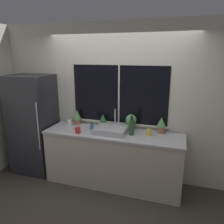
{
  "coord_description": "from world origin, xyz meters",
  "views": [
    {
      "loc": [
        1.01,
        -2.9,
        2.18
      ],
      "look_at": [
        -0.02,
        0.3,
        1.28
      ],
      "focal_mm": 35.0,
      "sensor_mm": 36.0,
      "label": 1
    }
  ],
  "objects_px": {
    "refrigerator": "(34,124)",
    "mug_yellow": "(149,132)",
    "potted_plant_far_left": "(77,117)",
    "mug_red": "(78,130)",
    "soap_bottle": "(92,127)",
    "sink": "(111,130)",
    "potted_plant_center_left": "(103,120)",
    "potted_plant_far_right": "(161,125)",
    "bottle_tall": "(132,127)",
    "mug_white": "(69,123)",
    "potted_plant_center_right": "(131,121)"
  },
  "relations": [
    {
      "from": "potted_plant_far_left",
      "to": "potted_plant_center_right",
      "type": "xyz_separation_m",
      "value": [
        1.01,
        0.0,
        0.02
      ]
    },
    {
      "from": "potted_plant_center_right",
      "to": "potted_plant_center_left",
      "type": "bearing_deg",
      "value": 180.0
    },
    {
      "from": "potted_plant_far_left",
      "to": "bottle_tall",
      "type": "height_order",
      "value": "bottle_tall"
    },
    {
      "from": "soap_bottle",
      "to": "bottle_tall",
      "type": "xyz_separation_m",
      "value": [
        0.69,
        -0.01,
        0.07
      ]
    },
    {
      "from": "potted_plant_far_left",
      "to": "mug_yellow",
      "type": "bearing_deg",
      "value": -7.49
    },
    {
      "from": "bottle_tall",
      "to": "sink",
      "type": "bearing_deg",
      "value": -179.44
    },
    {
      "from": "sink",
      "to": "bottle_tall",
      "type": "bearing_deg",
      "value": 0.56
    },
    {
      "from": "potted_plant_center_right",
      "to": "mug_white",
      "type": "height_order",
      "value": "potted_plant_center_right"
    },
    {
      "from": "sink",
      "to": "potted_plant_far_right",
      "type": "height_order",
      "value": "sink"
    },
    {
      "from": "potted_plant_center_right",
      "to": "soap_bottle",
      "type": "distance_m",
      "value": 0.67
    },
    {
      "from": "mug_yellow",
      "to": "refrigerator",
      "type": "bearing_deg",
      "value": -179.68
    },
    {
      "from": "potted_plant_far_left",
      "to": "mug_white",
      "type": "relative_size",
      "value": 2.97
    },
    {
      "from": "mug_yellow",
      "to": "soap_bottle",
      "type": "bearing_deg",
      "value": -177.4
    },
    {
      "from": "soap_bottle",
      "to": "sink",
      "type": "bearing_deg",
      "value": -2.54
    },
    {
      "from": "potted_plant_far_right",
      "to": "bottle_tall",
      "type": "xyz_separation_m",
      "value": [
        -0.44,
        -0.23,
        -0.01
      ]
    },
    {
      "from": "refrigerator",
      "to": "mug_yellow",
      "type": "bearing_deg",
      "value": 0.32
    },
    {
      "from": "refrigerator",
      "to": "soap_bottle",
      "type": "bearing_deg",
      "value": -1.53
    },
    {
      "from": "soap_bottle",
      "to": "mug_white",
      "type": "distance_m",
      "value": 0.52
    },
    {
      "from": "refrigerator",
      "to": "potted_plant_far_left",
      "type": "relative_size",
      "value": 6.89
    },
    {
      "from": "soap_bottle",
      "to": "bottle_tall",
      "type": "bearing_deg",
      "value": -0.99
    },
    {
      "from": "mug_white",
      "to": "mug_yellow",
      "type": "distance_m",
      "value": 1.45
    },
    {
      "from": "potted_plant_center_right",
      "to": "refrigerator",
      "type": "bearing_deg",
      "value": -174.07
    },
    {
      "from": "refrigerator",
      "to": "bottle_tall",
      "type": "xyz_separation_m",
      "value": [
        1.87,
        -0.04,
        0.15
      ]
    },
    {
      "from": "mug_yellow",
      "to": "sink",
      "type": "bearing_deg",
      "value": -174.52
    },
    {
      "from": "sink",
      "to": "mug_red",
      "type": "height_order",
      "value": "sink"
    },
    {
      "from": "potted_plant_center_left",
      "to": "potted_plant_far_right",
      "type": "height_order",
      "value": "potted_plant_far_right"
    },
    {
      "from": "potted_plant_center_left",
      "to": "potted_plant_far_right",
      "type": "distance_m",
      "value": 1.0
    },
    {
      "from": "refrigerator",
      "to": "potted_plant_far_left",
      "type": "xyz_separation_m",
      "value": [
        0.8,
        0.19,
        0.16
      ]
    },
    {
      "from": "potted_plant_far_left",
      "to": "mug_red",
      "type": "bearing_deg",
      "value": -62.38
    },
    {
      "from": "potted_plant_far_right",
      "to": "mug_white",
      "type": "height_order",
      "value": "potted_plant_far_right"
    },
    {
      "from": "potted_plant_far_left",
      "to": "mug_red",
      "type": "relative_size",
      "value": 2.71
    },
    {
      "from": "potted_plant_far_left",
      "to": "potted_plant_center_left",
      "type": "distance_m",
      "value": 0.5
    },
    {
      "from": "sink",
      "to": "mug_yellow",
      "type": "distance_m",
      "value": 0.61
    },
    {
      "from": "mug_red",
      "to": "mug_white",
      "type": "bearing_deg",
      "value": 135.19
    },
    {
      "from": "bottle_tall",
      "to": "mug_white",
      "type": "xyz_separation_m",
      "value": [
        -1.18,
        0.15,
        -0.09
      ]
    },
    {
      "from": "potted_plant_center_left",
      "to": "potted_plant_far_right",
      "type": "relative_size",
      "value": 0.85
    },
    {
      "from": "potted_plant_far_left",
      "to": "soap_bottle",
      "type": "relative_size",
      "value": 1.84
    },
    {
      "from": "mug_yellow",
      "to": "mug_red",
      "type": "bearing_deg",
      "value": -167.85
    },
    {
      "from": "bottle_tall",
      "to": "mug_yellow",
      "type": "distance_m",
      "value": 0.29
    },
    {
      "from": "mug_red",
      "to": "mug_yellow",
      "type": "relative_size",
      "value": 0.95
    },
    {
      "from": "mug_white",
      "to": "mug_red",
      "type": "bearing_deg",
      "value": -44.81
    },
    {
      "from": "mug_red",
      "to": "sink",
      "type": "bearing_deg",
      "value": 19.74
    },
    {
      "from": "potted_plant_center_right",
      "to": "potted_plant_far_right",
      "type": "bearing_deg",
      "value": 0.0
    },
    {
      "from": "potted_plant_center_right",
      "to": "mug_yellow",
      "type": "bearing_deg",
      "value": -28.0
    },
    {
      "from": "sink",
      "to": "potted_plant_center_left",
      "type": "distance_m",
      "value": 0.33
    },
    {
      "from": "refrigerator",
      "to": "potted_plant_center_right",
      "type": "distance_m",
      "value": 1.82
    },
    {
      "from": "refrigerator",
      "to": "mug_red",
      "type": "xyz_separation_m",
      "value": [
        1.02,
        -0.23,
        0.07
      ]
    },
    {
      "from": "potted_plant_far_left",
      "to": "soap_bottle",
      "type": "xyz_separation_m",
      "value": [
        0.38,
        -0.22,
        -0.08
      ]
    },
    {
      "from": "potted_plant_far_left",
      "to": "potted_plant_center_right",
      "type": "bearing_deg",
      "value": 0.0
    },
    {
      "from": "mug_white",
      "to": "soap_bottle",
      "type": "bearing_deg",
      "value": -15.01
    }
  ]
}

